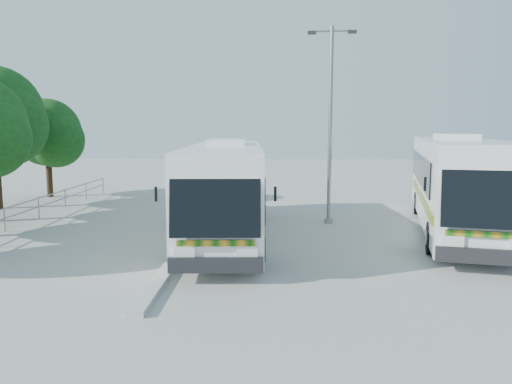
{
  "coord_description": "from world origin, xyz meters",
  "views": [
    {
      "loc": [
        0.66,
        -16.48,
        4.19
      ],
      "look_at": [
        0.16,
        2.28,
        1.76
      ],
      "focal_mm": 35.0,
      "sensor_mm": 36.0,
      "label": 1
    }
  ],
  "objects_px": {
    "coach_adjacent": "(457,181)",
    "tree_far_e": "(48,133)",
    "coach_main": "(226,187)",
    "lamppost": "(330,117)"
  },
  "relations": [
    {
      "from": "coach_adjacent",
      "to": "tree_far_e",
      "type": "bearing_deg",
      "value": 168.52
    },
    {
      "from": "coach_adjacent",
      "to": "coach_main",
      "type": "bearing_deg",
      "value": -159.77
    },
    {
      "from": "coach_main",
      "to": "lamppost",
      "type": "distance_m",
      "value": 5.75
    },
    {
      "from": "coach_adjacent",
      "to": "lamppost",
      "type": "bearing_deg",
      "value": 175.77
    },
    {
      "from": "tree_far_e",
      "to": "coach_adjacent",
      "type": "height_order",
      "value": "tree_far_e"
    },
    {
      "from": "coach_main",
      "to": "lamppost",
      "type": "height_order",
      "value": "lamppost"
    },
    {
      "from": "coach_adjacent",
      "to": "lamppost",
      "type": "xyz_separation_m",
      "value": [
        -4.95,
        1.55,
        2.62
      ]
    },
    {
      "from": "tree_far_e",
      "to": "coach_adjacent",
      "type": "xyz_separation_m",
      "value": [
        20.87,
        -9.57,
        -1.85
      ]
    },
    {
      "from": "tree_far_e",
      "to": "coach_main",
      "type": "height_order",
      "value": "tree_far_e"
    },
    {
      "from": "coach_main",
      "to": "tree_far_e",
      "type": "bearing_deg",
      "value": 135.03
    }
  ]
}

